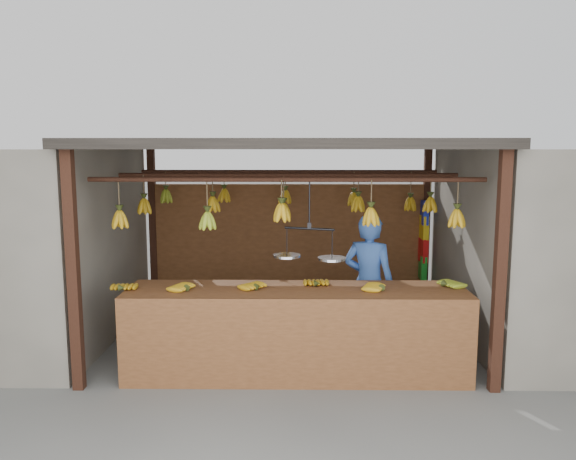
{
  "coord_description": "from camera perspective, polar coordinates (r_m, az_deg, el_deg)",
  "views": [
    {
      "loc": [
        0.09,
        -6.64,
        2.3
      ],
      "look_at": [
        0.0,
        0.3,
        1.3
      ],
      "focal_mm": 35.0,
      "sensor_mm": 36.0,
      "label": 1
    }
  ],
  "objects": [
    {
      "name": "ground",
      "position": [
        7.03,
        -0.03,
        -10.91
      ],
      "size": [
        80.0,
        80.0,
        0.0
      ],
      "primitive_type": "plane",
      "color": "#5B5B57"
    },
    {
      "name": "counter",
      "position": [
        5.64,
        0.82,
        -8.24
      ],
      "size": [
        3.55,
        0.79,
        0.96
      ],
      "color": "brown",
      "rests_on": "ground"
    },
    {
      "name": "balance_scale",
      "position": [
        5.74,
        2.16,
        -2.39
      ],
      "size": [
        0.74,
        0.43,
        0.81
      ],
      "color": "black",
      "rests_on": "ground"
    },
    {
      "name": "stall",
      "position": [
        6.98,
        0.0,
        5.5
      ],
      "size": [
        4.3,
        3.3,
        2.4
      ],
      "color": "black",
      "rests_on": "ground"
    },
    {
      "name": "vendor",
      "position": [
        6.41,
        8.2,
        -5.42
      ],
      "size": [
        0.69,
        0.59,
        1.6
      ],
      "primitive_type": "imported",
      "rotation": [
        0.0,
        0.0,
        2.71
      ],
      "color": "#3359A5",
      "rests_on": "ground"
    },
    {
      "name": "bag_bundles",
      "position": [
        8.3,
        13.61,
        -0.93
      ],
      "size": [
        0.08,
        0.26,
        1.13
      ],
      "color": "#1426BF",
      "rests_on": "ground"
    },
    {
      "name": "hanging_bananas",
      "position": [
        6.66,
        -0.13,
        2.42
      ],
      "size": [
        3.59,
        2.2,
        0.39
      ],
      "color": "#C89315",
      "rests_on": "ground"
    }
  ]
}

